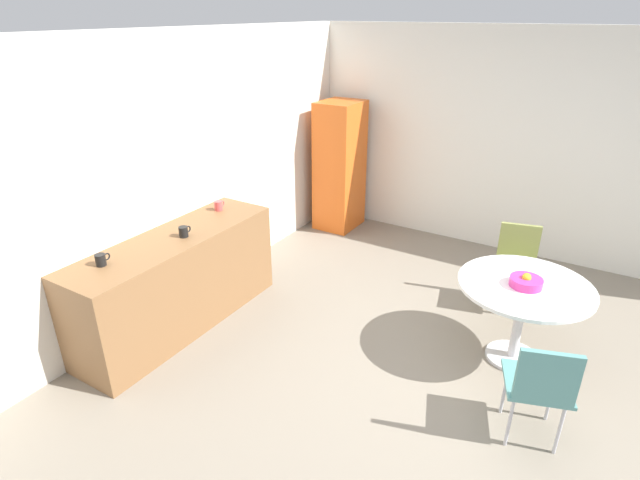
{
  "coord_description": "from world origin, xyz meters",
  "views": [
    {
      "loc": [
        -3.08,
        -0.57,
        2.74
      ],
      "look_at": [
        0.22,
        1.44,
        0.95
      ],
      "focal_mm": 28.11,
      "sensor_mm": 36.0,
      "label": 1
    }
  ],
  "objects_px": {
    "round_table": "(523,299)",
    "locker_cabinet": "(340,166)",
    "chair_teal": "(542,383)",
    "mug_white": "(219,206)",
    "mug_green": "(101,260)",
    "mug_red": "(184,232)",
    "fruit_bowl": "(526,282)",
    "chair_olive": "(517,257)"
  },
  "relations": [
    {
      "from": "round_table",
      "to": "chair_olive",
      "type": "relative_size",
      "value": 1.28
    },
    {
      "from": "fruit_bowl",
      "to": "mug_white",
      "type": "height_order",
      "value": "mug_white"
    },
    {
      "from": "chair_teal",
      "to": "mug_white",
      "type": "relative_size",
      "value": 6.43
    },
    {
      "from": "chair_olive",
      "to": "chair_teal",
      "type": "distance_m",
      "value": 1.9
    },
    {
      "from": "round_table",
      "to": "mug_white",
      "type": "xyz_separation_m",
      "value": [
        -0.36,
        2.91,
        0.36
      ]
    },
    {
      "from": "round_table",
      "to": "chair_teal",
      "type": "xyz_separation_m",
      "value": [
        -0.9,
        -0.3,
        -0.07
      ]
    },
    {
      "from": "mug_white",
      "to": "mug_red",
      "type": "distance_m",
      "value": 0.67
    },
    {
      "from": "mug_white",
      "to": "mug_green",
      "type": "height_order",
      "value": "same"
    },
    {
      "from": "round_table",
      "to": "mug_green",
      "type": "relative_size",
      "value": 8.24
    },
    {
      "from": "round_table",
      "to": "mug_green",
      "type": "xyz_separation_m",
      "value": [
        -1.75,
        2.89,
        0.36
      ]
    },
    {
      "from": "round_table",
      "to": "mug_red",
      "type": "relative_size",
      "value": 8.24
    },
    {
      "from": "chair_teal",
      "to": "round_table",
      "type": "bearing_deg",
      "value": 18.56
    },
    {
      "from": "mug_white",
      "to": "mug_green",
      "type": "bearing_deg",
      "value": -179.34
    },
    {
      "from": "fruit_bowl",
      "to": "round_table",
      "type": "bearing_deg",
      "value": 1.03
    },
    {
      "from": "locker_cabinet",
      "to": "round_table",
      "type": "xyz_separation_m",
      "value": [
        -1.79,
        -2.72,
        -0.25
      ]
    },
    {
      "from": "locker_cabinet",
      "to": "fruit_bowl",
      "type": "xyz_separation_m",
      "value": [
        -1.82,
        -2.72,
        -0.07
      ]
    },
    {
      "from": "locker_cabinet",
      "to": "mug_red",
      "type": "height_order",
      "value": "locker_cabinet"
    },
    {
      "from": "mug_white",
      "to": "mug_green",
      "type": "xyz_separation_m",
      "value": [
        -1.39,
        -0.02,
        0.0
      ]
    },
    {
      "from": "chair_olive",
      "to": "mug_green",
      "type": "height_order",
      "value": "mug_green"
    },
    {
      "from": "locker_cabinet",
      "to": "mug_red",
      "type": "bearing_deg",
      "value": 179.64
    },
    {
      "from": "fruit_bowl",
      "to": "mug_red",
      "type": "height_order",
      "value": "mug_red"
    },
    {
      "from": "mug_white",
      "to": "chair_teal",
      "type": "bearing_deg",
      "value": -99.51
    },
    {
      "from": "round_table",
      "to": "chair_teal",
      "type": "bearing_deg",
      "value": -161.44
    },
    {
      "from": "mug_green",
      "to": "chair_teal",
      "type": "bearing_deg",
      "value": -75.11
    },
    {
      "from": "locker_cabinet",
      "to": "chair_teal",
      "type": "distance_m",
      "value": 4.05
    },
    {
      "from": "locker_cabinet",
      "to": "round_table",
      "type": "distance_m",
      "value": 3.26
    },
    {
      "from": "locker_cabinet",
      "to": "chair_teal",
      "type": "xyz_separation_m",
      "value": [
        -2.69,
        -3.02,
        -0.32
      ]
    },
    {
      "from": "locker_cabinet",
      "to": "mug_green",
      "type": "xyz_separation_m",
      "value": [
        -3.53,
        0.18,
        0.1
      ]
    },
    {
      "from": "mug_white",
      "to": "mug_green",
      "type": "relative_size",
      "value": 1.0
    },
    {
      "from": "chair_olive",
      "to": "mug_red",
      "type": "distance_m",
      "value": 3.2
    },
    {
      "from": "round_table",
      "to": "mug_green",
      "type": "distance_m",
      "value": 3.4
    },
    {
      "from": "chair_teal",
      "to": "fruit_bowl",
      "type": "bearing_deg",
      "value": 19.17
    },
    {
      "from": "chair_olive",
      "to": "mug_white",
      "type": "xyz_separation_m",
      "value": [
        -1.29,
        2.68,
        0.43
      ]
    },
    {
      "from": "chair_teal",
      "to": "mug_green",
      "type": "bearing_deg",
      "value": 104.89
    },
    {
      "from": "round_table",
      "to": "chair_teal",
      "type": "relative_size",
      "value": 1.28
    },
    {
      "from": "fruit_bowl",
      "to": "mug_red",
      "type": "bearing_deg",
      "value": 109.75
    },
    {
      "from": "chair_teal",
      "to": "mug_green",
      "type": "xyz_separation_m",
      "value": [
        -0.85,
        3.19,
        0.43
      ]
    },
    {
      "from": "round_table",
      "to": "locker_cabinet",
      "type": "bearing_deg",
      "value": 56.68
    },
    {
      "from": "chair_olive",
      "to": "mug_white",
      "type": "bearing_deg",
      "value": 115.6
    },
    {
      "from": "locker_cabinet",
      "to": "mug_white",
      "type": "distance_m",
      "value": 2.16
    },
    {
      "from": "locker_cabinet",
      "to": "mug_green",
      "type": "distance_m",
      "value": 3.54
    },
    {
      "from": "chair_teal",
      "to": "mug_white",
      "type": "xyz_separation_m",
      "value": [
        0.54,
        3.21,
        0.43
      ]
    }
  ]
}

